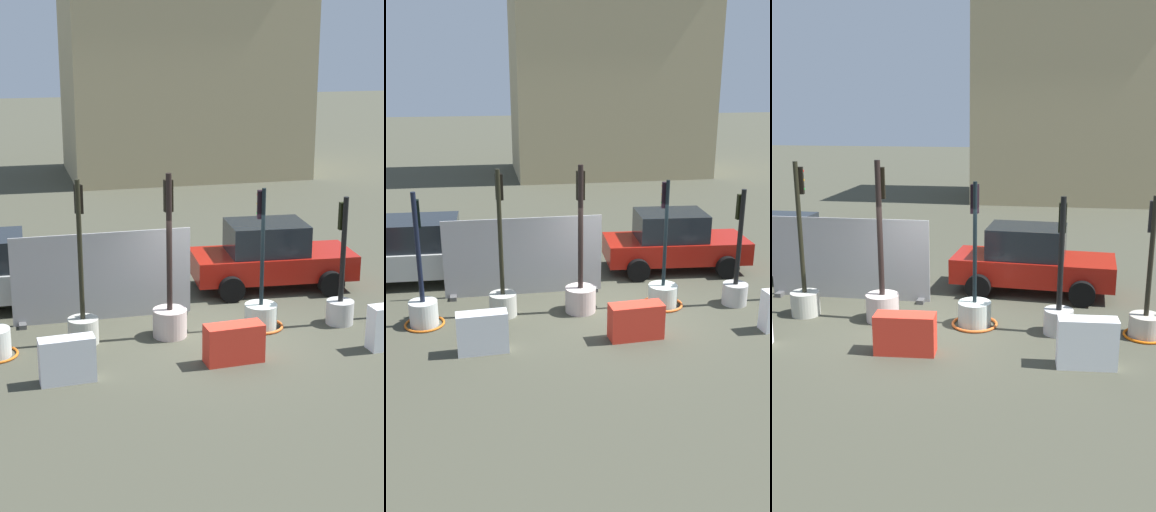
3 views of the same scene
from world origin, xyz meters
The scene contains 12 objects.
ground_plane centered at (0.00, 0.00, 0.00)m, with size 120.00×120.00×0.00m, color #414133.
traffic_light_2 centered at (-2.77, 0.33, 0.60)m, with size 0.63×0.63×3.40m.
traffic_light_3 centered at (-0.97, 0.26, 0.63)m, with size 0.71×0.71×3.46m.
traffic_light_4 centered at (1.04, 0.27, 0.41)m, with size 0.98×0.98×3.05m.
traffic_light_5 centered at (2.79, 0.06, 0.57)m, with size 0.60×0.60×2.82m.
traffic_light_6 centered at (4.52, 0.15, 0.44)m, with size 0.85×0.85×2.87m.
construction_barrier_2 centered at (-0.06, -1.33, 0.38)m, with size 1.16×0.51×0.77m.
construction_barrier_3 centered at (3.26, -1.45, 0.46)m, with size 1.07×0.44×0.91m.
car_silver_hatchback centered at (-4.67, 2.99, 0.82)m, with size 4.61×2.23×1.71m.
car_red_compact centered at (2.14, 2.75, 0.81)m, with size 4.07×2.23×1.67m.
building_main_facade centered at (3.77, 18.91, 5.55)m, with size 10.41×6.53×11.05m.
site_fence_panel centered at (-2.18, 1.58, 0.94)m, with size 3.95×0.50×1.98m.
Camera 3 is at (2.48, -10.84, 4.42)m, focal length 39.38 mm.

